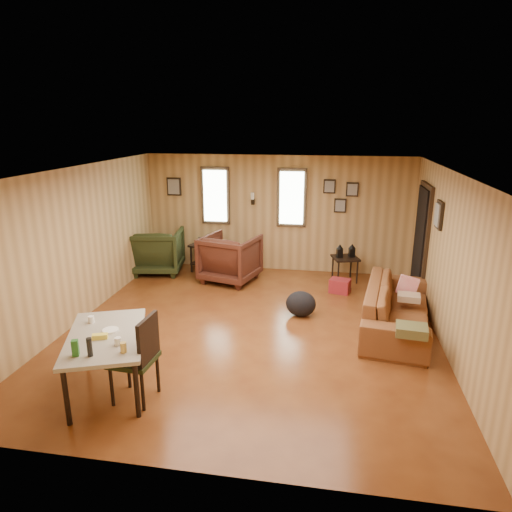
# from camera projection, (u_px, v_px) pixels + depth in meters

# --- Properties ---
(room) EXTENTS (5.54, 6.04, 2.44)m
(room) POSITION_uv_depth(u_px,v_px,m) (266.00, 249.00, 6.86)
(room) COLOR brown
(room) RESTS_ON ground
(sofa) EXTENTS (1.02, 2.41, 0.91)m
(sofa) POSITION_uv_depth(u_px,v_px,m) (398.00, 300.00, 6.90)
(sofa) COLOR brown
(sofa) RESTS_ON ground
(recliner_brown) EXTENTS (1.20, 1.16, 1.02)m
(recliner_brown) POSITION_uv_depth(u_px,v_px,m) (230.00, 256.00, 8.95)
(recliner_brown) COLOR #472015
(recliner_brown) RESTS_ON ground
(recliner_green) EXTENTS (1.12, 1.06, 1.01)m
(recliner_green) POSITION_uv_depth(u_px,v_px,m) (157.00, 249.00, 9.47)
(recliner_green) COLOR #242C14
(recliner_green) RESTS_ON ground
(end_table) EXTENTS (0.68, 0.64, 0.72)m
(end_table) POSITION_uv_depth(u_px,v_px,m) (206.00, 252.00, 9.57)
(end_table) COLOR black
(end_table) RESTS_ON ground
(side_table) EXTENTS (0.59, 0.59, 0.76)m
(side_table) POSITION_uv_depth(u_px,v_px,m) (345.00, 256.00, 8.93)
(side_table) COLOR black
(side_table) RESTS_ON ground
(cooler) EXTENTS (0.41, 0.34, 0.26)m
(cooler) POSITION_uv_depth(u_px,v_px,m) (340.00, 286.00, 8.42)
(cooler) COLOR maroon
(cooler) RESTS_ON ground
(backpack) EXTENTS (0.53, 0.42, 0.42)m
(backpack) POSITION_uv_depth(u_px,v_px,m) (301.00, 304.00, 7.39)
(backpack) COLOR black
(backpack) RESTS_ON ground
(sofa_pillows) EXTENTS (0.54, 1.70, 0.35)m
(sofa_pillows) POSITION_uv_depth(u_px,v_px,m) (410.00, 309.00, 6.45)
(sofa_pillows) COLOR brown
(sofa_pillows) RESTS_ON sofa
(dining_table) EXTENTS (1.27, 1.60, 0.91)m
(dining_table) POSITION_uv_depth(u_px,v_px,m) (106.00, 340.00, 5.22)
(dining_table) COLOR #9F9886
(dining_table) RESTS_ON ground
(dining_chair) EXTENTS (0.50, 0.50, 1.03)m
(dining_chair) POSITION_uv_depth(u_px,v_px,m) (140.00, 354.00, 5.05)
(dining_chair) COLOR #242C14
(dining_chair) RESTS_ON ground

